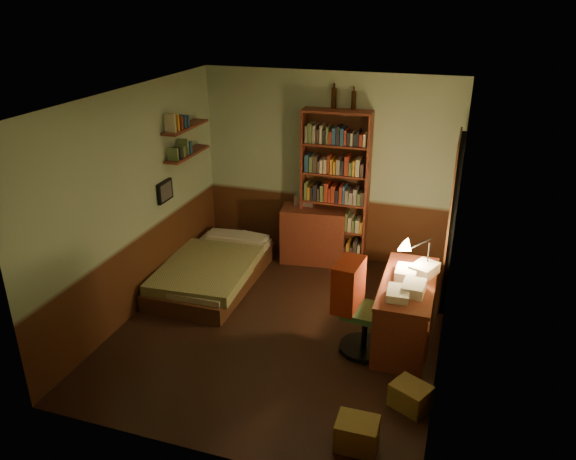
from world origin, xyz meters
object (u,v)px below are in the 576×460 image
(mini_stereo, at_px, (305,199))
(cardboard_box_a, at_px, (357,434))
(dresser, at_px, (314,235))
(desk_lamp, at_px, (429,248))
(bookshelf, at_px, (335,189))
(cardboard_box_b, at_px, (411,396))
(office_chair, at_px, (366,308))
(bed, at_px, (213,262))
(desk, at_px, (406,310))

(mini_stereo, distance_m, cardboard_box_a, 3.80)
(dresser, relative_size, desk_lamp, 1.53)
(cardboard_box_a, bearing_deg, mini_stereo, 113.34)
(dresser, height_order, mini_stereo, mini_stereo)
(dresser, bearing_deg, mini_stereo, 135.82)
(bookshelf, bearing_deg, mini_stereo, 171.84)
(dresser, distance_m, cardboard_box_b, 3.16)
(bookshelf, xyz_separation_m, cardboard_box_b, (1.42, -2.75, -0.95))
(mini_stereo, distance_m, bookshelf, 0.48)
(bookshelf, distance_m, cardboard_box_b, 3.24)
(bookshelf, bearing_deg, cardboard_box_a, -75.54)
(office_chair, bearing_deg, bed, 163.09)
(mini_stereo, relative_size, desk_lamp, 0.46)
(cardboard_box_a, bearing_deg, bookshelf, 107.26)
(dresser, xyz_separation_m, cardboard_box_a, (1.31, -3.30, -0.26))
(office_chair, bearing_deg, mini_stereo, 127.54)
(desk, bearing_deg, office_chair, -137.45)
(desk, relative_size, office_chair, 1.27)
(dresser, xyz_separation_m, mini_stereo, (-0.17, 0.12, 0.46))
(mini_stereo, xyz_separation_m, bookshelf, (0.43, -0.04, 0.21))
(cardboard_box_b, bearing_deg, desk_lamp, 91.74)
(dresser, xyz_separation_m, desk, (1.48, -1.57, -0.04))
(bed, height_order, cardboard_box_b, bed)
(mini_stereo, relative_size, cardboard_box_b, 0.80)
(desk, relative_size, cardboard_box_a, 3.82)
(office_chair, xyz_separation_m, cardboard_box_b, (0.58, -0.74, -0.41))
(mini_stereo, height_order, office_chair, office_chair)
(desk_lamp, distance_m, cardboard_box_a, 2.21)
(bed, distance_m, dresser, 1.48)
(dresser, distance_m, office_chair, 2.22)
(bookshelf, height_order, office_chair, bookshelf)
(bed, relative_size, cardboard_box_a, 5.55)
(office_chair, relative_size, cardboard_box_b, 3.17)
(office_chair, height_order, cardboard_box_a, office_chair)
(bed, xyz_separation_m, office_chair, (2.17, -0.91, 0.24))
(bed, relative_size, desk_lamp, 3.36)
(dresser, height_order, desk, dresser)
(bed, bearing_deg, desk_lamp, -6.31)
(mini_stereo, bearing_deg, office_chair, -60.91)
(bookshelf, distance_m, cardboard_box_a, 3.66)
(bookshelf, distance_m, desk_lamp, 1.95)
(desk, height_order, cardboard_box_b, desk)
(dresser, bearing_deg, cardboard_box_b, -65.36)
(desk_lamp, bearing_deg, dresser, 142.37)
(dresser, relative_size, cardboard_box_b, 2.66)
(cardboard_box_a, bearing_deg, bed, 136.24)
(desk, xyz_separation_m, cardboard_box_b, (0.20, -1.09, -0.24))
(mini_stereo, bearing_deg, desk_lamp, -40.81)
(dresser, relative_size, office_chair, 0.84)
(cardboard_box_b, bearing_deg, dresser, 122.22)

